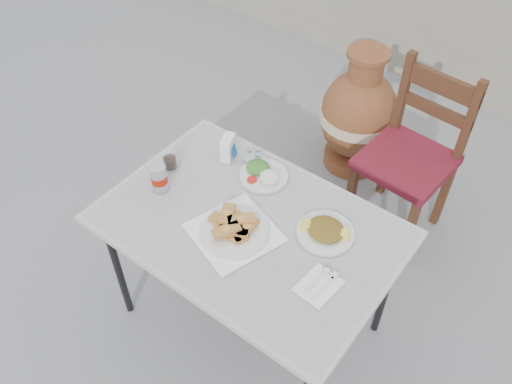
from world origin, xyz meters
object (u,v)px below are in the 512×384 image
Objects in this scene: salad_chopped_plate at (326,231)px; cafe_table at (249,232)px; pide_plate at (234,228)px; napkin_holder at (228,148)px; cola_glass at (170,160)px; condiment_caddy at (255,157)px; chair at (411,155)px; salad_rice_plate at (263,173)px; terracotta_urn at (358,115)px; soda_can at (159,178)px.

cafe_table is at bearing -152.12° from salad_chopped_plate.
pide_plate is 0.45m from napkin_holder.
condiment_caddy is (0.28, 0.26, -0.02)m from cola_glass.
cola_glass is 0.09× the size of chair.
salad_rice_plate is 0.22× the size of chair.
salad_rice_plate is (-0.12, 0.25, 0.07)m from cafe_table.
cola_glass is at bearing -102.71° from terracotta_urn.
salad_chopped_plate is (0.29, 0.22, -0.01)m from pide_plate.
soda_can is at bearing -99.08° from terracotta_urn.
cafe_table is 5.17× the size of salad_chopped_plate.
soda_can is 0.16× the size of terracotta_urn.
cola_glass is at bearing -122.88° from chair.
chair reaches higher than terracotta_urn.
cafe_table is at bearing -59.53° from napkin_holder.
pide_plate is 0.40× the size of chair.
soda_can is at bearing -63.28° from cola_glass.
terracotta_urn is at bearing 112.30° from salad_chopped_plate.
chair reaches higher than soda_can.
salad_rice_plate is at bearing -85.46° from terracotta_urn.
soda_can is (-0.30, -0.33, 0.04)m from salad_rice_plate.
napkin_holder reaches higher than cola_glass.
salad_rice_plate is at bearing -111.46° from chair.
chair is at bearing 32.26° from napkin_holder.
terracotta_urn is at bearing 62.21° from napkin_holder.
pide_plate is 1.16m from chair.
terracotta_urn is at bearing 97.71° from pide_plate.
chair is 0.54m from terracotta_urn.
chair reaches higher than condiment_caddy.
chair is at bearing 76.35° from pide_plate.
condiment_caddy is at bearing 43.40° from cola_glass.
cola_glass is at bearing -149.41° from napkin_holder.
napkin_holder is at bearing -122.52° from chair.
salad_rice_plate is 0.45m from soda_can.
condiment_caddy is at bearing 124.19° from cafe_table.
soda_can is at bearing -179.53° from pide_plate.
salad_chopped_plate is at bearing 36.95° from pide_plate.
terracotta_urn is (0.22, 1.37, -0.41)m from soda_can.
cola_glass is 1.34m from terracotta_urn.
cola_glass reaches higher than salad_chopped_plate.
napkin_holder is (0.10, 0.33, -0.01)m from soda_can.
salad_rice_plate reaches higher than cafe_table.
napkin_holder is 0.12× the size of chair.
soda_can is 1.33× the size of condiment_caddy.
soda_can reaches higher than pide_plate.
salad_chopped_plate is 1.83× the size of soda_can.
napkin_holder reaches higher than salad_rice_plate.
terracotta_urn is at bearing 94.54° from salad_rice_plate.
soda_can is (-0.40, -0.00, 0.03)m from pide_plate.
salad_chopped_plate is at bearing 27.88° from cafe_table.
chair is at bearing 64.58° from salad_rice_plate.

